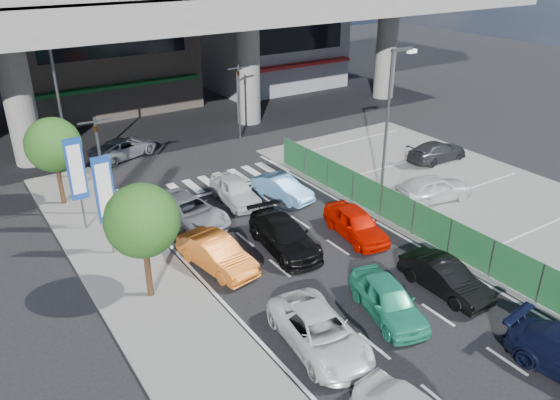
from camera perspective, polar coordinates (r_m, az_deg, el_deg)
ground at (r=22.46m, az=7.67°, el=-9.29°), size 120.00×120.00×0.00m
parking_lot at (r=30.96m, az=20.94°, el=-0.58°), size 12.00×28.00×0.06m
sidewalk_left at (r=22.42m, az=-13.31°, el=-9.71°), size 4.00×30.00×0.12m
fence_run at (r=25.92m, az=15.34°, el=-2.69°), size 0.16×22.00×1.80m
expressway at (r=38.03m, az=-14.61°, el=18.64°), size 64.00×14.00×10.75m
building_center at (r=48.60m, az=-19.05°, el=17.88°), size 14.00×10.90×15.00m
building_east at (r=54.25m, az=-1.29°, el=18.21°), size 12.00×10.90×12.00m
traffic_light_left at (r=27.87m, az=-18.50°, el=5.70°), size 1.60×1.24×5.20m
traffic_light_right at (r=38.34m, az=-4.35°, el=12.05°), size 1.60×1.24×5.20m
street_lamp_right at (r=28.95m, az=11.45°, el=8.96°), size 1.65×0.22×8.00m
street_lamp_left at (r=33.25m, az=-21.84°, el=9.76°), size 1.65×0.22×8.00m
signboard_near at (r=24.31m, az=-17.83°, el=0.74°), size 0.80×0.14×4.70m
signboard_far at (r=26.95m, az=-20.49°, el=2.75°), size 0.80×0.14×4.70m
tree_near at (r=20.73m, az=-14.22°, el=-2.14°), size 2.80×2.80×4.80m
tree_far at (r=30.06m, az=-22.61°, el=5.33°), size 2.80×2.80×4.80m
sedan_white_mid_left at (r=19.20m, az=4.15°, el=-13.55°), size 2.65×4.84×1.29m
taxi_teal_mid at (r=20.94m, az=11.22°, el=-10.16°), size 2.59×4.33×1.38m
hatch_black_mid_right at (r=22.80m, az=16.86°, el=-7.75°), size 1.39×3.95×1.30m
taxi_orange_left at (r=23.46m, az=-6.64°, el=-5.59°), size 2.14×4.37×1.38m
sedan_black_mid at (r=24.69m, az=0.44°, el=-3.73°), size 2.45×4.94×1.38m
taxi_orange_right at (r=25.96m, az=7.94°, el=-2.44°), size 2.21×4.25×1.38m
wagon_silver_front_left at (r=27.24m, az=-9.61°, el=-1.18°), size 3.20×5.31×1.38m
sedan_white_front_mid at (r=29.25m, az=-4.71°, el=1.03°), size 1.91×4.15×1.38m
kei_truck_front_right at (r=29.61m, az=0.27°, el=1.26°), size 2.07×3.90×1.22m
crossing_wagon_silver at (r=36.99m, az=-16.00°, el=5.28°), size 4.91×3.39×1.25m
parked_sedan_white at (r=30.36m, az=15.77°, el=1.23°), size 4.45×2.47×1.43m
parked_sedan_dgrey at (r=36.18m, az=16.10°, el=4.92°), size 4.25×1.73×1.23m
traffic_cone at (r=27.35m, az=12.97°, el=-1.95°), size 0.51×0.51×0.77m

